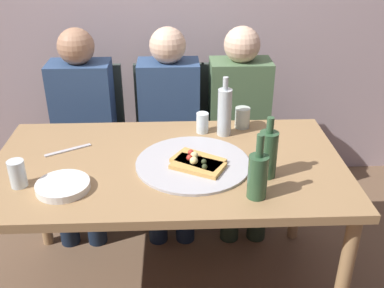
% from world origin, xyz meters
% --- Properties ---
extents(ground_plane, '(8.00, 8.00, 0.00)m').
position_xyz_m(ground_plane, '(0.00, 0.00, 0.00)').
color(ground_plane, brown).
extents(dining_table, '(1.58, 0.86, 0.75)m').
position_xyz_m(dining_table, '(0.00, 0.00, 0.67)').
color(dining_table, '#99754C').
rests_on(dining_table, ground_plane).
extents(pizza_tray, '(0.51, 0.51, 0.01)m').
position_xyz_m(pizza_tray, '(0.11, -0.03, 0.75)').
color(pizza_tray, '#ADADB2').
rests_on(pizza_tray, dining_table).
extents(pizza_slice_last, '(0.26, 0.22, 0.05)m').
position_xyz_m(pizza_slice_last, '(0.13, -0.07, 0.77)').
color(pizza_slice_last, tan).
rests_on(pizza_slice_last, pizza_tray).
extents(pizza_slice_extra, '(0.26, 0.23, 0.05)m').
position_xyz_m(pizza_slice_extra, '(0.13, -0.03, 0.77)').
color(pizza_slice_extra, tan).
rests_on(pizza_slice_extra, pizza_tray).
extents(wine_bottle, '(0.07, 0.07, 0.30)m').
position_xyz_m(wine_bottle, '(0.28, 0.27, 0.87)').
color(wine_bottle, '#B2BCC1').
rests_on(wine_bottle, dining_table).
extents(beer_bottle, '(0.08, 0.08, 0.27)m').
position_xyz_m(beer_bottle, '(0.35, -0.29, 0.84)').
color(beer_bottle, '#2D5133').
rests_on(beer_bottle, dining_table).
extents(water_bottle, '(0.08, 0.08, 0.27)m').
position_xyz_m(water_bottle, '(0.42, -0.13, 0.85)').
color(water_bottle, '#2D5133').
rests_on(water_bottle, dining_table).
extents(tumbler_near, '(0.08, 0.08, 0.11)m').
position_xyz_m(tumbler_near, '(0.38, 0.35, 0.80)').
color(tumbler_near, '#B7C6BC').
rests_on(tumbler_near, dining_table).
extents(tumbler_far, '(0.06, 0.06, 0.10)m').
position_xyz_m(tumbler_far, '(0.17, 0.30, 0.80)').
color(tumbler_far, silver).
rests_on(tumbler_far, dining_table).
extents(wine_glass, '(0.07, 0.07, 0.12)m').
position_xyz_m(wine_glass, '(-0.61, -0.17, 0.80)').
color(wine_glass, silver).
rests_on(wine_glass, dining_table).
extents(plate_stack, '(0.22, 0.22, 0.03)m').
position_xyz_m(plate_stack, '(-0.42, -0.20, 0.76)').
color(plate_stack, white).
rests_on(plate_stack, dining_table).
extents(table_knife, '(0.20, 0.12, 0.01)m').
position_xyz_m(table_knife, '(-0.47, 0.12, 0.75)').
color(table_knife, '#B7B7BC').
rests_on(table_knife, dining_table).
extents(chair_left, '(0.44, 0.44, 0.90)m').
position_xyz_m(chair_left, '(-0.52, 0.83, 0.51)').
color(chair_left, '#2D3833').
rests_on(chair_left, ground_plane).
extents(chair_middle, '(0.44, 0.44, 0.90)m').
position_xyz_m(chair_middle, '(0.00, 0.83, 0.51)').
color(chair_middle, '#2D3833').
rests_on(chair_middle, ground_plane).
extents(chair_right, '(0.44, 0.44, 0.90)m').
position_xyz_m(chair_right, '(0.43, 0.83, 0.51)').
color(chair_right, '#2D3833').
rests_on(chair_right, ground_plane).
extents(guest_in_sweater, '(0.36, 0.56, 1.17)m').
position_xyz_m(guest_in_sweater, '(-0.52, 0.68, 0.64)').
color(guest_in_sweater, navy).
rests_on(guest_in_sweater, ground_plane).
extents(guest_in_beanie, '(0.36, 0.56, 1.17)m').
position_xyz_m(guest_in_beanie, '(0.00, 0.68, 0.64)').
color(guest_in_beanie, navy).
rests_on(guest_in_beanie, ground_plane).
extents(guest_by_wall, '(0.36, 0.56, 1.17)m').
position_xyz_m(guest_by_wall, '(0.43, 0.68, 0.64)').
color(guest_by_wall, '#4C6B47').
rests_on(guest_by_wall, ground_plane).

